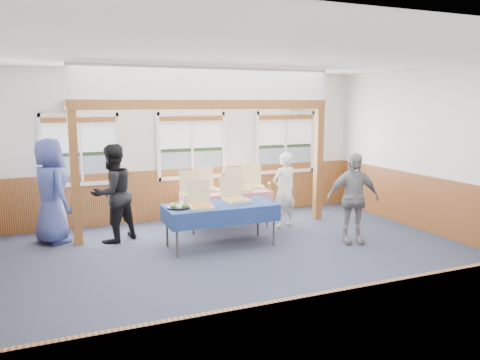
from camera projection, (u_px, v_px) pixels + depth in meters
name	position (u px, v px, depth m)	size (l,w,h in m)	color
floor	(258.00, 266.00, 7.29)	(8.00, 8.00, 0.00)	#262B3E
ceiling	(259.00, 55.00, 6.77)	(8.00, 8.00, 0.00)	white
wall_back	(191.00, 146.00, 10.22)	(8.00, 8.00, 0.00)	silver
wall_front	(437.00, 216.00, 3.84)	(8.00, 8.00, 0.00)	silver
wall_right	(457.00, 154.00, 8.55)	(8.00, 8.00, 0.00)	silver
wainscot_back	(192.00, 193.00, 10.37)	(7.98, 0.05, 1.10)	brown
wainscot_front	(426.00, 334.00, 4.04)	(7.98, 0.05, 1.10)	brown
wainscot_right	(451.00, 210.00, 8.71)	(0.05, 6.98, 1.10)	brown
window_left	(81.00, 146.00, 9.30)	(1.56, 0.10, 1.46)	white
window_mid	(192.00, 142.00, 10.17)	(1.56, 0.10, 1.46)	white
window_right	(285.00, 139.00, 11.04)	(1.56, 0.10, 1.46)	white
post_left	(75.00, 179.00, 8.24)	(0.15, 0.15, 2.40)	brown
post_right	(318.00, 165.00, 10.14)	(0.15, 0.15, 2.40)	brown
cross_beam	(208.00, 105.00, 8.98)	(5.15, 0.18, 0.18)	brown
table_left	(220.00, 208.00, 8.22)	(2.05, 1.14, 0.76)	#363636
table_right	(226.00, 194.00, 9.48)	(1.76, 0.79, 0.76)	#363636
pizza_box_a	(201.00, 204.00, 7.95)	(0.44, 0.52, 0.43)	#D1B58B
pizza_box_b	(235.00, 198.00, 8.48)	(0.45, 0.54, 0.45)	#D1B58B
pizza_box_c	(192.00, 191.00, 9.09)	(0.44, 0.53, 0.45)	#D1B58B
pizza_box_d	(207.00, 187.00, 9.50)	(0.44, 0.53, 0.46)	#D1B58B
pizza_box_e	(239.00, 187.00, 9.48)	(0.44, 0.53, 0.46)	#D1B58B
pizza_box_f	(253.00, 184.00, 9.84)	(0.53, 0.60, 0.47)	#D1B58B
veggie_tray	(179.00, 206.00, 7.92)	(0.41, 0.41, 0.09)	black
drink_glass	(269.00, 187.00, 9.55)	(0.07, 0.07, 0.15)	#9A6519
woman_white	(284.00, 190.00, 9.50)	(0.56, 0.37, 1.54)	white
woman_black	(113.00, 193.00, 8.50)	(0.87, 0.68, 1.79)	black
man_blue	(51.00, 191.00, 8.40)	(0.93, 0.61, 1.91)	#37448B
person_grey	(353.00, 198.00, 8.42)	(0.96, 0.40, 1.65)	gray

